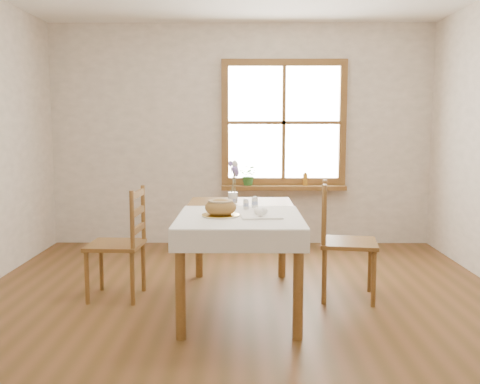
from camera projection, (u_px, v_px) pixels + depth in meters
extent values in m
plane|color=brown|center=(240.00, 316.00, 4.01)|extent=(5.00, 5.00, 0.00)
cube|color=white|center=(241.00, 135.00, 6.33)|extent=(4.50, 0.10, 2.60)
cube|color=white|center=(233.00, 174.00, 1.37)|extent=(4.50, 0.10, 2.60)
cube|color=brown|center=(284.00, 63.00, 6.18)|extent=(1.46, 0.08, 0.08)
cube|color=brown|center=(283.00, 181.00, 6.35)|extent=(1.46, 0.08, 0.08)
cube|color=brown|center=(225.00, 123.00, 6.27)|extent=(0.08, 0.08, 1.30)
cube|color=brown|center=(343.00, 123.00, 6.26)|extent=(0.08, 0.08, 1.30)
cube|color=brown|center=(284.00, 123.00, 6.27)|extent=(0.04, 0.06, 1.30)
cube|color=brown|center=(284.00, 123.00, 6.27)|extent=(1.30, 0.06, 0.04)
cube|color=white|center=(284.00, 123.00, 6.30)|extent=(1.30, 0.01, 1.30)
cube|color=brown|center=(283.00, 187.00, 6.30)|extent=(1.46, 0.20, 0.05)
cube|color=brown|center=(240.00, 214.00, 4.22)|extent=(0.90, 1.60, 0.05)
cylinder|color=brown|center=(180.00, 288.00, 3.53)|extent=(0.07, 0.07, 0.70)
cylinder|color=brown|center=(298.00, 288.00, 3.53)|extent=(0.07, 0.07, 0.70)
cylinder|color=brown|center=(199.00, 240.00, 5.00)|extent=(0.07, 0.07, 0.70)
cylinder|color=brown|center=(282.00, 240.00, 5.00)|extent=(0.07, 0.07, 0.70)
cube|color=white|center=(240.00, 217.00, 3.91)|extent=(0.91, 0.99, 0.01)
cylinder|color=silver|center=(221.00, 215.00, 3.90)|extent=(0.34, 0.34, 0.01)
ellipsoid|color=olive|center=(221.00, 206.00, 3.89)|extent=(0.23, 0.23, 0.13)
cube|color=white|center=(261.00, 216.00, 3.88)|extent=(0.31, 0.27, 0.01)
cylinder|color=silver|center=(246.00, 204.00, 4.23)|extent=(0.05, 0.05, 0.08)
cylinder|color=silver|center=(255.00, 202.00, 4.29)|extent=(0.06, 0.06, 0.10)
cylinder|color=silver|center=(233.00, 199.00, 4.59)|extent=(0.10, 0.10, 0.09)
imported|color=#2F6829|center=(249.00, 178.00, 6.29)|extent=(0.28, 0.29, 0.18)
cylinder|color=#A7701E|center=(305.00, 179.00, 6.29)|extent=(0.06, 0.06, 0.16)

